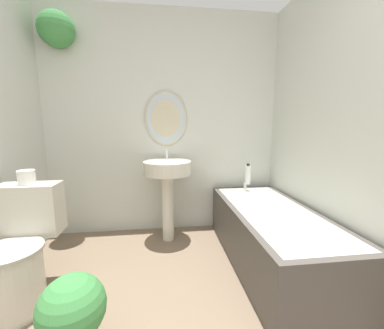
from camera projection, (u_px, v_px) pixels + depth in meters
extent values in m
cube|color=silver|center=(165.00, 125.00, 2.61)|extent=(2.62, 0.06, 2.40)
ellipsoid|color=beige|center=(166.00, 119.00, 2.55)|extent=(0.45, 0.02, 0.58)
ellipsoid|color=silver|center=(166.00, 119.00, 2.55)|extent=(0.41, 0.01, 0.54)
cylinder|color=#9E6042|center=(55.00, 21.00, 2.20)|extent=(0.15, 0.15, 0.08)
sphere|color=#3D8442|center=(56.00, 29.00, 2.21)|extent=(0.33, 0.33, 0.33)
cube|color=silver|center=(365.00, 124.00, 1.53)|extent=(0.06, 2.59, 2.40)
cylinder|color=beige|center=(13.00, 283.00, 1.48)|extent=(0.35, 0.35, 0.41)
cylinder|color=#B1ADA0|center=(9.00, 251.00, 1.45)|extent=(0.38, 0.38, 0.02)
cube|color=beige|center=(30.00, 209.00, 1.69)|extent=(0.41, 0.20, 0.37)
cylinder|color=beige|center=(168.00, 207.00, 2.44)|extent=(0.12, 0.12, 0.70)
cylinder|color=beige|center=(167.00, 168.00, 2.37)|extent=(0.48, 0.48, 0.13)
cylinder|color=silver|center=(167.00, 155.00, 2.49)|extent=(0.02, 0.02, 0.10)
cube|color=#4C4742|center=(271.00, 236.00, 2.03)|extent=(0.69, 1.55, 0.48)
cube|color=beige|center=(273.00, 212.00, 2.00)|extent=(0.59, 1.45, 0.04)
cylinder|color=silver|center=(245.00, 186.00, 2.65)|extent=(0.04, 0.04, 0.08)
cylinder|color=white|center=(248.00, 175.00, 2.56)|extent=(0.06, 0.06, 0.20)
cylinder|color=black|center=(248.00, 165.00, 2.54)|extent=(0.03, 0.03, 0.02)
sphere|color=#3D8442|center=(72.00, 308.00, 1.15)|extent=(0.32, 0.32, 0.32)
cylinder|color=white|center=(26.00, 177.00, 1.65)|extent=(0.11, 0.11, 0.10)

